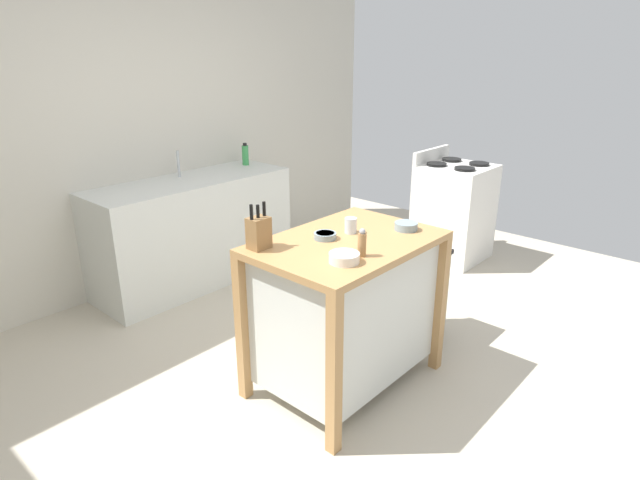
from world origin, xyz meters
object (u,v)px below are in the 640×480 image
sink_faucet (178,164)px  bottle_spray_cleaner (245,155)px  trash_bin (419,294)px  drinking_cup (351,225)px  knife_block (259,232)px  bowl_ceramic_wide (406,226)px  bowl_stoneware_deep (325,235)px  stove (453,211)px  kitchen_island (346,305)px  bowl_ceramic_small (344,257)px  pepper_grinder (362,243)px

sink_faucet → bottle_spray_cleaner: size_ratio=1.10×
trash_bin → drinking_cup: bearing=172.1°
knife_block → sink_faucet: bearing=68.4°
bottle_spray_cleaner → bowl_ceramic_wide: bearing=-106.0°
bowl_stoneware_deep → stove: 2.41m
knife_block → bottle_spray_cleaner: 2.21m
bowl_stoneware_deep → sink_faucet: size_ratio=0.57×
knife_block → bottle_spray_cleaner: size_ratio=1.25×
knife_block → bowl_stoneware_deep: bearing=-25.5°
stove → kitchen_island: bearing=-167.0°
kitchen_island → bowl_stoneware_deep: (-0.07, 0.10, 0.42)m
sink_faucet → kitchen_island: bearing=-98.2°
bowl_stoneware_deep → sink_faucet: sink_faucet is taller
bowl_stoneware_deep → bowl_ceramic_wide: size_ratio=0.94×
bowl_stoneware_deep → drinking_cup: size_ratio=1.42×
bowl_ceramic_small → stove: (2.52, 0.72, -0.48)m
pepper_grinder → sink_faucet: size_ratio=0.68×
drinking_cup → sink_faucet: 1.99m
sink_faucet → stove: 2.54m
kitchen_island → knife_block: bearing=147.0°
drinking_cup → stove: 2.26m
bowl_ceramic_wide → bowl_ceramic_small: bowl_ceramic_small is taller
bowl_ceramic_wide → bowl_ceramic_small: size_ratio=0.88×
sink_faucet → bottle_spray_cleaner: sink_faucet is taller
bowl_ceramic_small → drinking_cup: bearing=34.5°
kitchen_island → pepper_grinder: size_ratio=7.09×
bowl_ceramic_small → stove: 2.66m
sink_faucet → drinking_cup: bearing=-95.4°
kitchen_island → bowl_stoneware_deep: bowl_stoneware_deep is taller
bowl_ceramic_wide → trash_bin: size_ratio=0.21×
knife_block → trash_bin: (1.18, -0.30, -0.69)m
trash_bin → sink_faucet: size_ratio=2.86×
bowl_ceramic_wide → drinking_cup: drinking_cup is taller
sink_faucet → pepper_grinder: bearing=-100.8°
pepper_grinder → kitchen_island: bearing=56.6°
sink_faucet → stove: (1.96, -1.52, -0.55)m
bowl_stoneware_deep → trash_bin: bearing=-9.2°
sink_faucet → knife_block: bearing=-111.6°
bowl_stoneware_deep → stove: (2.32, 0.42, -0.48)m
bowl_ceramic_small → pepper_grinder: 0.13m
trash_bin → stove: 1.60m
bowl_stoneware_deep → bottle_spray_cleaner: bearing=61.1°
knife_block → sink_faucet: knife_block is taller
drinking_cup → pepper_grinder: bearing=-132.3°
bowl_ceramic_wide → sink_faucet: 2.19m
knife_block → bottle_spray_cleaner: bearing=51.2°
trash_bin → stove: stove is taller
kitchen_island → stove: 2.32m
bottle_spray_cleaner → knife_block: bearing=-128.8°
kitchen_island → bowl_ceramic_small: 0.54m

